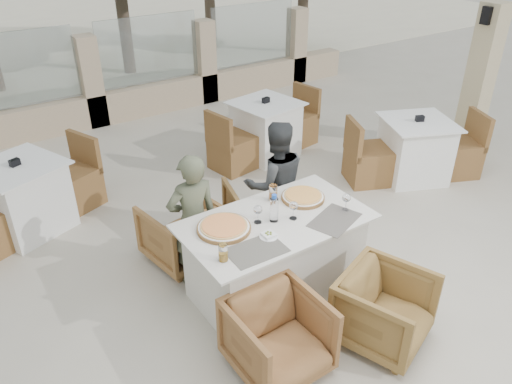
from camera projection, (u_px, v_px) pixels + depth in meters
ground at (271, 291)px, 4.57m from camera, size 80.00×80.00×0.00m
perimeter_wall_far at (90, 76)px, 7.61m from camera, size 10.00×0.34×1.60m
lantern_pillar at (480, 79)px, 6.82m from camera, size 0.34×0.34×2.00m
dining_table at (275, 257)px, 4.39m from camera, size 1.60×0.90×0.77m
placemat_near_left at (256, 250)px, 3.83m from camera, size 0.46×0.31×0.00m
placemat_near_right at (335, 220)px, 4.20m from camera, size 0.52×0.43×0.00m
pizza_left at (224, 227)px, 4.06m from camera, size 0.49×0.49×0.06m
pizza_right at (303, 197)px, 4.48m from camera, size 0.47×0.47×0.05m
water_bottle at (274, 208)px, 4.13m from camera, size 0.07×0.07×0.25m
wine_glass_centre at (258, 213)px, 4.12m from camera, size 0.08×0.08×0.18m
wine_glass_near at (294, 209)px, 4.17m from camera, size 0.10×0.10×0.18m
wine_glass_corner at (346, 201)px, 4.29m from camera, size 0.08×0.08×0.18m
beer_glass_left at (223, 252)px, 3.69m from camera, size 0.08×0.08×0.14m
beer_glass_right at (273, 193)px, 4.44m from camera, size 0.10×0.10×0.15m
olive_dish at (269, 235)px, 3.97m from camera, size 0.14×0.14×0.04m
armchair_far_left at (182, 232)px, 4.86m from camera, size 0.75×0.77×0.61m
armchair_far_right at (261, 210)px, 5.20m from camera, size 0.81×0.82×0.62m
armchair_near_left at (278, 337)px, 3.68m from camera, size 0.66×0.68×0.62m
armchair_near_right at (384, 310)px, 3.93m from camera, size 0.85×0.86×0.62m
diner_left at (193, 221)px, 4.42m from camera, size 0.49×0.35×1.29m
diner_right at (276, 184)px, 4.95m from camera, size 0.77×0.68×1.32m
bg_table_a at (24, 198)px, 5.26m from camera, size 1.83×1.37×0.77m
bg_table_b at (266, 129)px, 6.86m from camera, size 1.75×1.08×0.77m
bg_table_c at (414, 150)px, 6.29m from camera, size 1.83×1.41×0.77m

